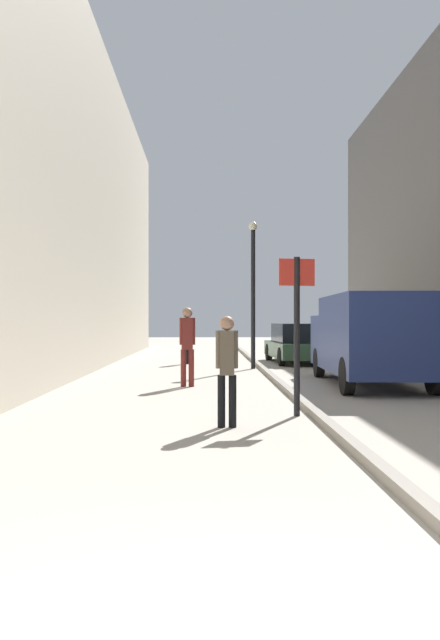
{
  "coord_description": "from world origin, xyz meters",
  "views": [
    {
      "loc": [
        -0.18,
        -2.31,
        1.56
      ],
      "look_at": [
        0.15,
        11.8,
        1.57
      ],
      "focal_mm": 32.73,
      "sensor_mm": 36.0,
      "label": 1
    }
  ],
  "objects_px": {
    "pedestrian_main_foreground": "(227,363)",
    "parked_car": "(297,344)",
    "pedestrian_mid_block": "(187,341)",
    "street_sign_post": "(297,321)",
    "lamp_post": "(253,285)",
    "pedestrian_far_crossing": "(185,338)",
    "delivery_van": "(369,337)"
  },
  "relations": [
    {
      "from": "pedestrian_mid_block",
      "to": "parked_car",
      "type": "bearing_deg",
      "value": 58.14
    },
    {
      "from": "lamp_post",
      "to": "pedestrian_main_foreground",
      "type": "bearing_deg",
      "value": -96.66
    },
    {
      "from": "pedestrian_mid_block",
      "to": "pedestrian_far_crossing",
      "type": "height_order",
      "value": "pedestrian_mid_block"
    },
    {
      "from": "pedestrian_far_crossing",
      "to": "street_sign_post",
      "type": "height_order",
      "value": "street_sign_post"
    },
    {
      "from": "pedestrian_mid_block",
      "to": "lamp_post",
      "type": "height_order",
      "value": "lamp_post"
    },
    {
      "from": "parked_car",
      "to": "lamp_post",
      "type": "xyz_separation_m",
      "value": [
        -1.82,
        -2.55,
        2.01
      ]
    },
    {
      "from": "pedestrian_mid_block",
      "to": "parked_car",
      "type": "height_order",
      "value": "pedestrian_mid_block"
    },
    {
      "from": "parked_car",
      "to": "lamp_post",
      "type": "height_order",
      "value": "lamp_post"
    },
    {
      "from": "pedestrian_mid_block",
      "to": "delivery_van",
      "type": "distance_m",
      "value": 4.39
    },
    {
      "from": "pedestrian_far_crossing",
      "to": "street_sign_post",
      "type": "distance_m",
      "value": 11.6
    },
    {
      "from": "pedestrian_main_foreground",
      "to": "parked_car",
      "type": "xyz_separation_m",
      "value": [
        3.02,
        12.88,
        -0.23
      ]
    },
    {
      "from": "pedestrian_far_crossing",
      "to": "delivery_van",
      "type": "bearing_deg",
      "value": -48.63
    },
    {
      "from": "pedestrian_far_crossing",
      "to": "parked_car",
      "type": "distance_m",
      "value": 4.12
    },
    {
      "from": "parked_car",
      "to": "street_sign_post",
      "type": "bearing_deg",
      "value": -101.55
    },
    {
      "from": "pedestrian_main_foreground",
      "to": "street_sign_post",
      "type": "xyz_separation_m",
      "value": [
        1.18,
        0.99,
        0.61
      ]
    },
    {
      "from": "pedestrian_mid_block",
      "to": "delivery_van",
      "type": "relative_size",
      "value": 0.34
    },
    {
      "from": "delivery_van",
      "to": "parked_car",
      "type": "relative_size",
      "value": 1.29
    },
    {
      "from": "lamp_post",
      "to": "pedestrian_far_crossing",
      "type": "bearing_deg",
      "value": 138.23
    },
    {
      "from": "street_sign_post",
      "to": "lamp_post",
      "type": "xyz_separation_m",
      "value": [
        0.03,
        9.34,
        1.18
      ]
    },
    {
      "from": "parked_car",
      "to": "pedestrian_far_crossing",
      "type": "bearing_deg",
      "value": -175.37
    },
    {
      "from": "pedestrian_main_foreground",
      "to": "delivery_van",
      "type": "distance_m",
      "value": 6.57
    },
    {
      "from": "pedestrian_mid_block",
      "to": "parked_car",
      "type": "distance_m",
      "value": 8.52
    },
    {
      "from": "pedestrian_mid_block",
      "to": "parked_car",
      "type": "relative_size",
      "value": 0.44
    },
    {
      "from": "pedestrian_main_foreground",
      "to": "pedestrian_mid_block",
      "type": "relative_size",
      "value": 0.87
    },
    {
      "from": "pedestrian_main_foreground",
      "to": "parked_car",
      "type": "bearing_deg",
      "value": 78.9
    },
    {
      "from": "pedestrian_main_foreground",
      "to": "pedestrian_far_crossing",
      "type": "height_order",
      "value": "pedestrian_main_foreground"
    },
    {
      "from": "delivery_van",
      "to": "street_sign_post",
      "type": "xyz_separation_m",
      "value": [
        -2.45,
        -4.48,
        0.37
      ]
    },
    {
      "from": "delivery_van",
      "to": "parked_car",
      "type": "xyz_separation_m",
      "value": [
        -0.61,
        7.41,
        -0.46
      ]
    },
    {
      "from": "pedestrian_mid_block",
      "to": "street_sign_post",
      "type": "bearing_deg",
      "value": -71.18
    },
    {
      "from": "pedestrian_mid_block",
      "to": "pedestrian_far_crossing",
      "type": "xyz_separation_m",
      "value": [
        -0.31,
        7.1,
        -0.16
      ]
    },
    {
      "from": "pedestrian_main_foreground",
      "to": "delivery_van",
      "type": "xyz_separation_m",
      "value": [
        3.63,
        5.47,
        0.23
      ]
    },
    {
      "from": "pedestrian_mid_block",
      "to": "pedestrian_far_crossing",
      "type": "distance_m",
      "value": 7.11
    }
  ]
}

